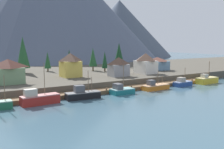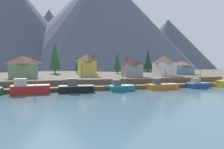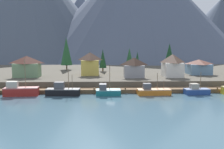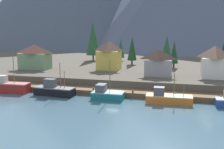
{
  "view_description": "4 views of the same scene",
  "coord_description": "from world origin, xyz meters",
  "px_view_note": "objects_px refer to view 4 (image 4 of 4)",
  "views": [
    {
      "loc": [
        -37.92,
        -57.1,
        13.53
      ],
      "look_at": [
        -0.09,
        3.75,
        4.47
      ],
      "focal_mm": 42.18,
      "sensor_mm": 36.0,
      "label": 1
    },
    {
      "loc": [
        -16.79,
        -52.67,
        7.25
      ],
      "look_at": [
        -1.99,
        1.47,
        3.93
      ],
      "focal_mm": 34.57,
      "sensor_mm": 36.0,
      "label": 2
    },
    {
      "loc": [
        -1.64,
        -62.66,
        12.63
      ],
      "look_at": [
        0.67,
        2.86,
        4.58
      ],
      "focal_mm": 40.03,
      "sensor_mm": 36.0,
      "label": 3
    },
    {
      "loc": [
        13.53,
        -51.64,
        13.65
      ],
      "look_at": [
        -1.1,
        3.78,
        3.8
      ],
      "focal_mm": 44.91,
      "sensor_mm": 36.0,
      "label": 4
    }
  ],
  "objects_px": {
    "fishing_boat_black": "(54,90)",
    "fishing_boat_teal": "(107,94)",
    "house_white": "(215,61)",
    "fishing_boat_orange": "(168,98)",
    "conifer_back_right": "(93,38)",
    "conifer_near_left": "(132,49)",
    "house_yellow": "(109,55)",
    "conifer_mid_left": "(174,52)",
    "fishing_boat_red": "(9,86)",
    "house_green": "(35,56)",
    "conifer_mid_right": "(167,48)",
    "house_grey": "(159,62)",
    "conifer_near_right": "(121,48)"
  },
  "relations": [
    {
      "from": "fishing_boat_teal",
      "to": "conifer_mid_right",
      "type": "relative_size",
      "value": 0.87
    },
    {
      "from": "conifer_near_left",
      "to": "conifer_mid_left",
      "type": "bearing_deg",
      "value": -17.26
    },
    {
      "from": "fishing_boat_black",
      "to": "fishing_boat_teal",
      "type": "distance_m",
      "value": 11.05
    },
    {
      "from": "house_white",
      "to": "conifer_near_right",
      "type": "bearing_deg",
      "value": 138.35
    },
    {
      "from": "fishing_boat_orange",
      "to": "conifer_mid_right",
      "type": "height_order",
      "value": "conifer_mid_right"
    },
    {
      "from": "house_grey",
      "to": "conifer_near_left",
      "type": "height_order",
      "value": "conifer_near_left"
    },
    {
      "from": "fishing_boat_black",
      "to": "conifer_mid_right",
      "type": "distance_m",
      "value": 38.55
    },
    {
      "from": "house_yellow",
      "to": "conifer_mid_right",
      "type": "bearing_deg",
      "value": 39.89
    },
    {
      "from": "house_green",
      "to": "conifer_mid_right",
      "type": "height_order",
      "value": "conifer_mid_right"
    },
    {
      "from": "house_grey",
      "to": "conifer_mid_right",
      "type": "bearing_deg",
      "value": 88.29
    },
    {
      "from": "fishing_boat_orange",
      "to": "conifer_near_left",
      "type": "relative_size",
      "value": 1.01
    },
    {
      "from": "house_white",
      "to": "fishing_boat_orange",
      "type": "bearing_deg",
      "value": -120.34
    },
    {
      "from": "conifer_near_right",
      "to": "conifer_back_right",
      "type": "height_order",
      "value": "conifer_back_right"
    },
    {
      "from": "fishing_boat_red",
      "to": "conifer_mid_left",
      "type": "bearing_deg",
      "value": 36.35
    },
    {
      "from": "house_green",
      "to": "house_grey",
      "type": "bearing_deg",
      "value": -4.04
    },
    {
      "from": "house_yellow",
      "to": "conifer_mid_left",
      "type": "relative_size",
      "value": 1.0
    },
    {
      "from": "house_green",
      "to": "house_grey",
      "type": "xyz_separation_m",
      "value": [
        32.72,
        -2.31,
        -0.23
      ]
    },
    {
      "from": "house_white",
      "to": "conifer_mid_left",
      "type": "height_order",
      "value": "conifer_mid_left"
    },
    {
      "from": "house_white",
      "to": "house_green",
      "type": "xyz_separation_m",
      "value": [
        -44.89,
        0.83,
        -0.26
      ]
    },
    {
      "from": "fishing_boat_teal",
      "to": "conifer_back_right",
      "type": "bearing_deg",
      "value": 111.77
    },
    {
      "from": "house_grey",
      "to": "conifer_mid_left",
      "type": "height_order",
      "value": "conifer_mid_left"
    },
    {
      "from": "house_green",
      "to": "house_grey",
      "type": "distance_m",
      "value": 32.81
    },
    {
      "from": "house_white",
      "to": "conifer_near_left",
      "type": "relative_size",
      "value": 0.89
    },
    {
      "from": "house_yellow",
      "to": "conifer_mid_right",
      "type": "height_order",
      "value": "conifer_mid_right"
    },
    {
      "from": "fishing_boat_black",
      "to": "fishing_boat_teal",
      "type": "bearing_deg",
      "value": 3.73
    },
    {
      "from": "fishing_boat_red",
      "to": "house_green",
      "type": "relative_size",
      "value": 1.13
    },
    {
      "from": "fishing_boat_red",
      "to": "fishing_boat_black",
      "type": "height_order",
      "value": "fishing_boat_red"
    },
    {
      "from": "house_yellow",
      "to": "conifer_near_left",
      "type": "relative_size",
      "value": 0.91
    },
    {
      "from": "house_green",
      "to": "conifer_near_left",
      "type": "xyz_separation_m",
      "value": [
        23.3,
        15.09,
        1.41
      ]
    },
    {
      "from": "fishing_boat_orange",
      "to": "conifer_mid_left",
      "type": "relative_size",
      "value": 1.12
    },
    {
      "from": "fishing_boat_red",
      "to": "house_white",
      "type": "relative_size",
      "value": 1.24
    },
    {
      "from": "house_green",
      "to": "house_yellow",
      "type": "relative_size",
      "value": 1.07
    },
    {
      "from": "fishing_boat_orange",
      "to": "house_grey",
      "type": "distance_m",
      "value": 15.05
    },
    {
      "from": "fishing_boat_teal",
      "to": "conifer_near_left",
      "type": "height_order",
      "value": "conifer_near_left"
    },
    {
      "from": "fishing_boat_teal",
      "to": "conifer_back_right",
      "type": "distance_m",
      "value": 41.84
    },
    {
      "from": "conifer_mid_right",
      "to": "conifer_back_right",
      "type": "distance_m",
      "value": 24.99
    },
    {
      "from": "conifer_near_right",
      "to": "fishing_boat_red",
      "type": "bearing_deg",
      "value": -110.86
    },
    {
      "from": "fishing_boat_black",
      "to": "house_yellow",
      "type": "height_order",
      "value": "house_yellow"
    },
    {
      "from": "house_green",
      "to": "conifer_mid_right",
      "type": "bearing_deg",
      "value": 25.86
    },
    {
      "from": "conifer_near_right",
      "to": "conifer_back_right",
      "type": "bearing_deg",
      "value": -171.02
    },
    {
      "from": "house_grey",
      "to": "conifer_near_left",
      "type": "bearing_deg",
      "value": 118.45
    },
    {
      "from": "conifer_near_left",
      "to": "conifer_mid_right",
      "type": "distance_m",
      "value": 10.04
    },
    {
      "from": "fishing_boat_orange",
      "to": "conifer_near_right",
      "type": "xyz_separation_m",
      "value": [
        -17.81,
        39.3,
        5.74
      ]
    },
    {
      "from": "conifer_mid_left",
      "to": "conifer_mid_right",
      "type": "relative_size",
      "value": 0.86
    },
    {
      "from": "house_white",
      "to": "conifer_mid_right",
      "type": "xyz_separation_m",
      "value": [
        -11.61,
        16.96,
        1.57
      ]
    },
    {
      "from": "house_yellow",
      "to": "fishing_boat_red",
      "type": "bearing_deg",
      "value": -128.01
    },
    {
      "from": "fishing_boat_teal",
      "to": "conifer_near_left",
      "type": "bearing_deg",
      "value": 91.65
    },
    {
      "from": "fishing_boat_black",
      "to": "conifer_mid_left",
      "type": "relative_size",
      "value": 1.12
    },
    {
      "from": "fishing_boat_teal",
      "to": "fishing_boat_orange",
      "type": "distance_m",
      "value": 11.44
    },
    {
      "from": "fishing_boat_red",
      "to": "fishing_boat_teal",
      "type": "bearing_deg",
      "value": -3.96
    }
  ]
}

